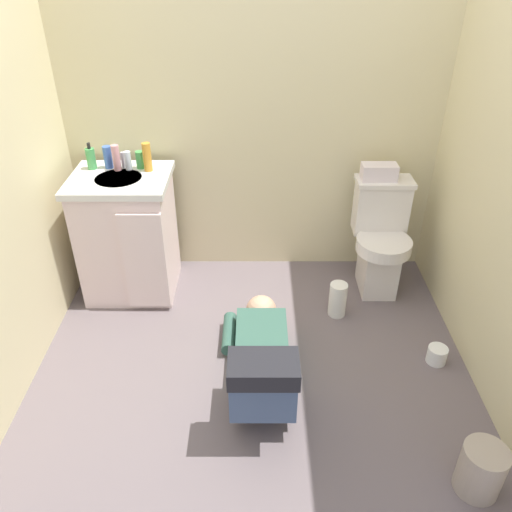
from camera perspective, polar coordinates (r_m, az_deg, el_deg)
ground_plane at (r=2.95m, az=-0.27°, el=-12.24°), size 2.90×3.12×0.04m
wall_back at (r=3.31m, az=-0.20°, el=17.47°), size 2.56×0.08×2.40m
toilet at (r=3.42m, az=13.88°, el=1.86°), size 0.36×0.46×0.75m
vanity_cabinet at (r=3.37m, az=-14.00°, el=2.36°), size 0.60×0.53×0.82m
faucet at (r=3.31m, az=-14.56°, el=10.41°), size 0.02×0.02×0.10m
person_plumber at (r=2.71m, az=0.68°, el=-11.55°), size 0.39×1.06×0.52m
tissue_box at (r=3.30m, az=13.77°, el=9.13°), size 0.22×0.11×0.10m
soap_dispenser at (r=3.34m, az=-17.89°, el=10.40°), size 0.06×0.06×0.17m
bottle_blue at (r=3.32m, az=-16.14°, el=10.61°), size 0.05×0.05×0.14m
bottle_pink at (r=3.27m, az=-15.28°, el=10.60°), size 0.05×0.05×0.16m
bottle_clear at (r=3.27m, az=-14.04°, el=10.36°), size 0.04×0.04×0.12m
bottle_green at (r=3.28m, az=-12.73°, el=10.49°), size 0.05×0.05×0.11m
bottle_amber at (r=3.21m, az=-11.98°, el=10.81°), size 0.05×0.05×0.18m
trash_can at (r=2.54m, az=23.99°, el=-21.10°), size 0.19×0.19×0.25m
paper_towel_roll at (r=3.24m, az=9.26°, el=-4.85°), size 0.11×0.11×0.23m
toilet_paper_roll at (r=3.09m, az=19.74°, el=-10.42°), size 0.11×0.11×0.10m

